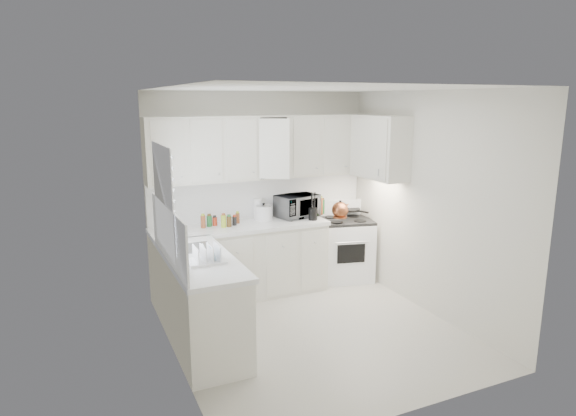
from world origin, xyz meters
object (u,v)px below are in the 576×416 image
utensil_crock (313,206)px  stove (345,241)px  tea_kettle (340,209)px  dish_rack (206,253)px  microwave (297,203)px  rice_cooker (264,211)px

utensil_crock → stove: bearing=13.9°
tea_kettle → dish_rack: tea_kettle is taller
stove → dish_rack: bearing=-137.8°
microwave → utensil_crock: (0.11, -0.25, 0.01)m
tea_kettle → stove: bearing=31.9°
utensil_crock → dish_rack: size_ratio=1.08×
rice_cooker → dish_rack: rice_cooker is taller
tea_kettle → microwave: size_ratio=0.51×
utensil_crock → microwave: bearing=114.8°
rice_cooker → utensil_crock: bearing=-30.5°
tea_kettle → rice_cooker: 1.03m
microwave → dish_rack: microwave is taller
rice_cooker → dish_rack: size_ratio=0.64×
rice_cooker → microwave: bearing=-8.5°
dish_rack → microwave: bearing=41.1°
stove → rice_cooker: rice_cooker is taller
stove → utensil_crock: bearing=-152.7°
microwave → utensil_crock: size_ratio=1.42×
rice_cooker → dish_rack: bearing=-135.3°
dish_rack → tea_kettle: bearing=28.3°
tea_kettle → rice_cooker: bearing=154.2°
stove → dish_rack: 2.69m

